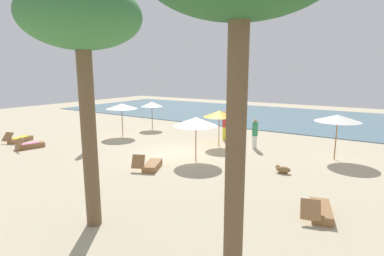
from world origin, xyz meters
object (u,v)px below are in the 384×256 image
at_px(dog, 283,169).
at_px(umbrella_1, 122,106).
at_px(umbrella_2, 152,104).
at_px(umbrella_3, 219,114).
at_px(lounger_0, 151,165).
at_px(person_2, 225,125).
at_px(person_3, 255,134).
at_px(palm_3, 82,23).
at_px(umbrella_0, 196,122).
at_px(lounger_2, 19,139).
at_px(lounger_1, 29,145).
at_px(person_1, 85,135).
at_px(lounger_3, 320,211).
at_px(umbrella_4, 338,118).

bearing_deg(dog, umbrella_1, 171.28).
relative_size(umbrella_2, umbrella_3, 1.00).
relative_size(lounger_0, person_2, 0.89).
bearing_deg(dog, person_3, 127.61).
bearing_deg(palm_3, umbrella_3, 97.90).
bearing_deg(umbrella_0, person_2, 101.15).
distance_m(umbrella_3, lounger_2, 12.96).
bearing_deg(lounger_1, dog, 15.04).
xyz_separation_m(umbrella_2, person_2, (6.58, -0.32, -0.97)).
bearing_deg(umbrella_3, dog, -31.54).
xyz_separation_m(umbrella_3, dog, (4.79, -2.94, -1.80)).
bearing_deg(person_1, dog, 13.22).
distance_m(umbrella_0, lounger_0, 3.09).
bearing_deg(lounger_2, person_1, 7.31).
relative_size(umbrella_2, person_3, 1.22).
height_order(lounger_1, person_1, person_1).
relative_size(umbrella_1, palm_3, 0.34).
distance_m(umbrella_1, lounger_3, 15.11).
relative_size(umbrella_1, lounger_0, 1.32).
xyz_separation_m(umbrella_3, lounger_0, (-0.54, -5.66, -1.80)).
height_order(lounger_3, palm_3, palm_3).
height_order(lounger_2, person_1, person_1).
distance_m(umbrella_3, lounger_1, 11.43).
relative_size(umbrella_0, person_2, 1.15).
height_order(umbrella_3, palm_3, palm_3).
height_order(umbrella_0, lounger_1, umbrella_0).
bearing_deg(umbrella_0, umbrella_3, 98.47).
distance_m(lounger_3, person_2, 11.10).
distance_m(umbrella_2, palm_3, 15.74).
xyz_separation_m(umbrella_4, lounger_3, (0.60, -7.08, -1.98)).
relative_size(umbrella_1, lounger_1, 1.31).
height_order(umbrella_3, umbrella_4, umbrella_4).
bearing_deg(umbrella_4, lounger_2, -158.91).
height_order(umbrella_1, lounger_0, umbrella_1).
xyz_separation_m(person_2, palm_3, (1.98, -12.33, 4.73)).
bearing_deg(dog, person_1, -166.78).
xyz_separation_m(umbrella_1, lounger_0, (6.52, -4.54, -1.93)).
relative_size(umbrella_1, person_3, 1.30).
bearing_deg(umbrella_0, person_3, 68.89).
bearing_deg(person_1, lounger_3, -4.53).
bearing_deg(person_2, person_3, -24.66).
distance_m(lounger_0, person_2, 7.49).
height_order(umbrella_0, palm_3, palm_3).
bearing_deg(umbrella_4, lounger_3, -85.17).
bearing_deg(umbrella_2, umbrella_3, -16.55).
distance_m(umbrella_4, lounger_1, 17.26).
distance_m(lounger_2, dog, 16.39).
xyz_separation_m(umbrella_0, lounger_2, (-11.80, -2.69, -1.84)).
height_order(umbrella_0, person_3, umbrella_0).
bearing_deg(palm_3, lounger_3, 37.18).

